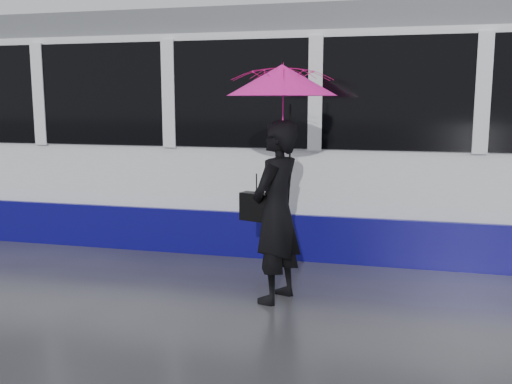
# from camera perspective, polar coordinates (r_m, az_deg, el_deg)

# --- Properties ---
(ground) EXTENTS (90.00, 90.00, 0.00)m
(ground) POSITION_cam_1_polar(r_m,az_deg,el_deg) (6.96, -9.80, -8.73)
(ground) COLOR #2C2C31
(ground) RESTS_ON ground
(rails) EXTENTS (34.00, 1.51, 0.02)m
(rails) POSITION_cam_1_polar(r_m,az_deg,el_deg) (9.21, -3.53, -4.10)
(rails) COLOR #3F3D38
(rails) RESTS_ON ground
(tram) EXTENTS (26.00, 2.56, 3.35)m
(tram) POSITION_cam_1_polar(r_m,az_deg,el_deg) (8.57, 10.40, 5.79)
(tram) COLOR white
(tram) RESTS_ON ground
(woman) EXTENTS (0.65, 0.81, 1.92)m
(woman) POSITION_cam_1_polar(r_m,az_deg,el_deg) (5.98, 2.05, -2.04)
(woman) COLOR black
(woman) RESTS_ON ground
(umbrella) EXTENTS (1.42, 1.42, 1.30)m
(umbrella) POSITION_cam_1_polar(r_m,az_deg,el_deg) (5.86, 2.60, 8.98)
(umbrella) COLOR #DC1287
(umbrella) RESTS_ON ground
(handbag) EXTENTS (0.37, 0.25, 0.48)m
(handbag) POSITION_cam_1_polar(r_m,az_deg,el_deg) (6.04, 0.05, -1.48)
(handbag) COLOR black
(handbag) RESTS_ON ground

